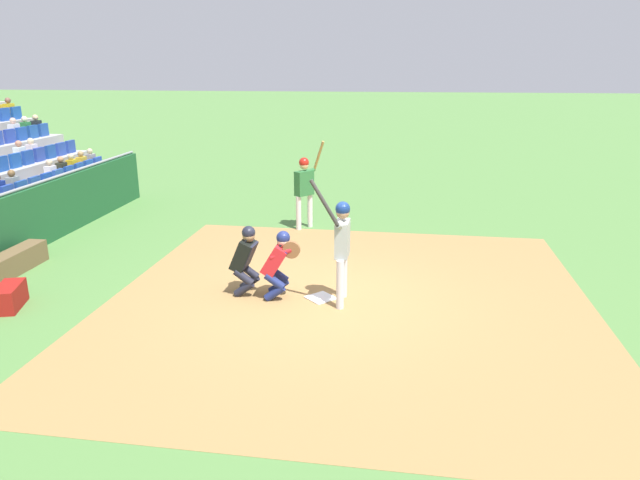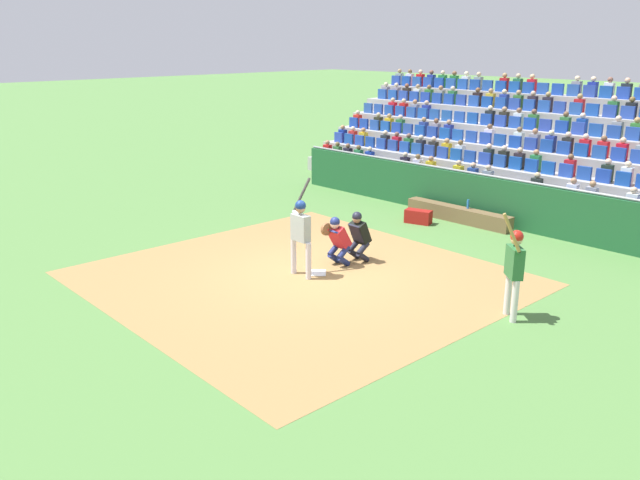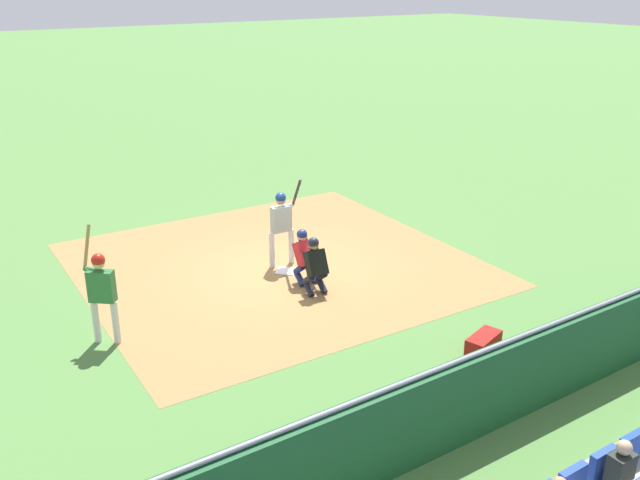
% 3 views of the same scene
% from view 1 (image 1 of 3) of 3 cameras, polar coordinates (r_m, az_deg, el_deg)
% --- Properties ---
extents(ground_plane, '(160.00, 160.00, 0.00)m').
position_cam_1_polar(ground_plane, '(10.22, 0.08, -5.85)').
color(ground_plane, '#507E3D').
extents(infield_dirt_patch, '(8.93, 8.59, 0.01)m').
position_cam_1_polar(infield_dirt_patch, '(10.17, 2.90, -5.96)').
color(infield_dirt_patch, olive).
rests_on(infield_dirt_patch, ground_plane).
extents(home_plate_marker, '(0.62, 0.62, 0.02)m').
position_cam_1_polar(home_plate_marker, '(10.21, 0.08, -5.77)').
color(home_plate_marker, white).
rests_on(home_plate_marker, infield_dirt_patch).
extents(batter_at_plate, '(0.66, 0.66, 2.22)m').
position_cam_1_polar(batter_at_plate, '(9.67, 2.18, -0.08)').
color(batter_at_plate, silver).
rests_on(batter_at_plate, ground_plane).
extents(catcher_crouching, '(0.47, 0.70, 1.26)m').
position_cam_1_polar(catcher_crouching, '(10.03, -4.13, -2.05)').
color(catcher_crouching, navy).
rests_on(catcher_crouching, ground_plane).
extents(home_plate_umpire, '(0.48, 0.48, 1.29)m').
position_cam_1_polar(home_plate_umpire, '(10.28, -7.39, -1.66)').
color(home_plate_umpire, '#1E1F2D').
rests_on(home_plate_umpire, ground_plane).
extents(equipment_duffel_bag, '(0.84, 0.57, 0.40)m').
position_cam_1_polar(equipment_duffel_bag, '(11.11, -28.50, -4.98)').
color(equipment_duffel_bag, maroon).
rests_on(equipment_duffel_bag, ground_plane).
extents(on_deck_batter, '(0.51, 0.76, 2.21)m').
position_cam_1_polar(on_deck_batter, '(14.28, -1.53, 5.53)').
color(on_deck_batter, silver).
rests_on(on_deck_batter, ground_plane).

